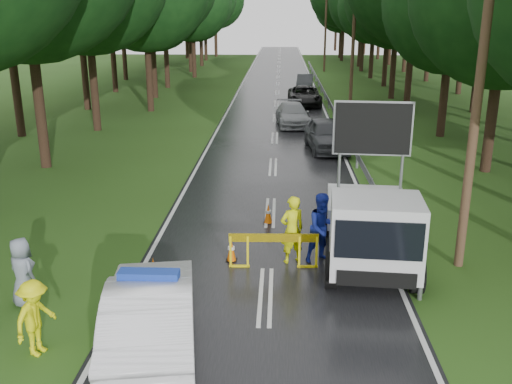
# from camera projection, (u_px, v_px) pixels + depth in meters

# --- Properties ---
(ground) EXTENTS (160.00, 160.00, 0.00)m
(ground) POSITION_uv_depth(u_px,v_px,m) (266.00, 296.00, 13.84)
(ground) COLOR #254012
(ground) RESTS_ON ground
(road) EXTENTS (7.00, 140.00, 0.02)m
(road) POSITION_uv_depth(u_px,v_px,m) (277.00, 104.00, 42.40)
(road) COLOR black
(road) RESTS_ON ground
(guardrail) EXTENTS (0.12, 60.06, 0.70)m
(guardrail) POSITION_uv_depth(u_px,v_px,m) (327.00, 98.00, 41.76)
(guardrail) COLOR gray
(guardrail) RESTS_ON ground
(utility_pole_near) EXTENTS (1.40, 0.24, 10.00)m
(utility_pole_near) POSITION_uv_depth(u_px,v_px,m) (480.00, 77.00, 13.99)
(utility_pole_near) COLOR #4C3723
(utility_pole_near) RESTS_ON ground
(utility_pole_mid) EXTENTS (1.40, 0.24, 10.00)m
(utility_pole_mid) POSITION_uv_depth(u_px,v_px,m) (354.00, 35.00, 38.74)
(utility_pole_mid) COLOR #4C3723
(utility_pole_mid) RESTS_ON ground
(utility_pole_far) EXTENTS (1.40, 0.24, 10.00)m
(utility_pole_far) POSITION_uv_depth(u_px,v_px,m) (326.00, 25.00, 63.49)
(utility_pole_far) COLOR #4C3723
(utility_pole_far) RESTS_ON ground
(police_sedan) EXTENTS (2.46, 5.04, 1.75)m
(police_sedan) POSITION_uv_depth(u_px,v_px,m) (151.00, 314.00, 11.45)
(police_sedan) COLOR silver
(police_sedan) RESTS_ON ground
(work_truck) EXTENTS (2.71, 5.44, 4.21)m
(work_truck) POSITION_uv_depth(u_px,v_px,m) (371.00, 225.00, 15.24)
(work_truck) COLOR gray
(work_truck) RESTS_ON ground
(barrier) EXTENTS (2.39, 0.12, 0.99)m
(barrier) POSITION_uv_depth(u_px,v_px,m) (274.00, 242.00, 15.14)
(barrier) COLOR yellow
(barrier) RESTS_ON ground
(officer) EXTENTS (0.83, 0.71, 1.91)m
(officer) POSITION_uv_depth(u_px,v_px,m) (292.00, 230.00, 15.43)
(officer) COLOR #DCE70C
(officer) RESTS_ON ground
(civilian) EXTENTS (1.17, 1.07, 1.95)m
(civilian) POSITION_uv_depth(u_px,v_px,m) (323.00, 228.00, 15.51)
(civilian) COLOR #1A2BAD
(civilian) RESTS_ON ground
(bystander_left) EXTENTS (0.90, 1.17, 1.61)m
(bystander_left) POSITION_uv_depth(u_px,v_px,m) (35.00, 318.00, 11.30)
(bystander_left) COLOR #DCDD0C
(bystander_left) RESTS_ON ground
(bystander_right) EXTENTS (0.98, 0.89, 1.69)m
(bystander_right) POSITION_uv_depth(u_px,v_px,m) (23.00, 273.00, 13.16)
(bystander_right) COLOR slate
(bystander_right) RESTS_ON ground
(queue_car_first) EXTENTS (2.29, 4.72, 1.55)m
(queue_car_first) POSITION_uv_depth(u_px,v_px,m) (327.00, 135.00, 28.16)
(queue_car_first) COLOR #404247
(queue_car_first) RESTS_ON ground
(queue_car_second) EXTENTS (2.24, 4.68, 1.31)m
(queue_car_second) POSITION_uv_depth(u_px,v_px,m) (293.00, 114.00, 34.32)
(queue_car_second) COLOR #98999F
(queue_car_second) RESTS_ON ground
(queue_car_third) EXTENTS (2.43, 5.03, 1.38)m
(queue_car_third) POSITION_uv_depth(u_px,v_px,m) (304.00, 96.00, 41.59)
(queue_car_third) COLOR black
(queue_car_third) RESTS_ON ground
(queue_car_fourth) EXTENTS (1.64, 3.99, 1.28)m
(queue_car_fourth) POSITION_uv_depth(u_px,v_px,m) (305.00, 82.00, 50.27)
(queue_car_fourth) COLOR #383B3F
(queue_car_fourth) RESTS_ON ground
(cone_near_left) EXTENTS (0.31, 0.31, 0.66)m
(cone_near_left) POSITION_uv_depth(u_px,v_px,m) (132.00, 302.00, 12.92)
(cone_near_left) COLOR black
(cone_near_left) RESTS_ON ground
(cone_center) EXTENTS (0.31, 0.31, 0.65)m
(cone_center) POSITION_uv_depth(u_px,v_px,m) (231.00, 250.00, 15.69)
(cone_center) COLOR black
(cone_center) RESTS_ON ground
(cone_far) EXTENTS (0.32, 0.32, 0.67)m
(cone_far) POSITION_uv_depth(u_px,v_px,m) (268.00, 214.00, 18.50)
(cone_far) COLOR black
(cone_far) RESTS_ON ground
(cone_left_mid) EXTENTS (0.35, 0.35, 0.74)m
(cone_left_mid) POSITION_uv_depth(u_px,v_px,m) (154.00, 272.00, 14.32)
(cone_left_mid) COLOR black
(cone_left_mid) RESTS_ON ground
(cone_right) EXTENTS (0.30, 0.30, 0.64)m
(cone_right) POSITION_uv_depth(u_px,v_px,m) (389.00, 261.00, 15.04)
(cone_right) COLOR black
(cone_right) RESTS_ON ground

